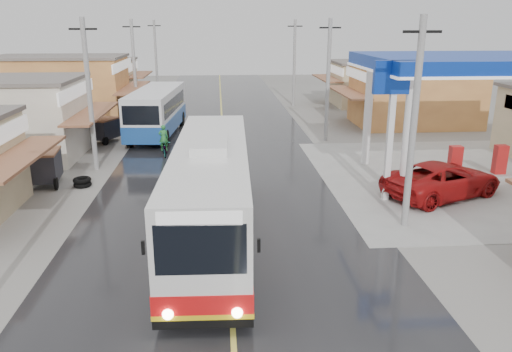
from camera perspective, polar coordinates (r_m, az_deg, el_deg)
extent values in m
plane|color=slate|center=(19.42, -3.26, -6.27)|extent=(120.00, 120.00, 0.00)
cube|color=black|center=(33.72, -3.79, 3.89)|extent=(12.00, 90.00, 0.02)
cube|color=#D8CC4C|center=(33.72, -3.79, 3.91)|extent=(0.15, 90.00, 0.01)
cube|color=gray|center=(28.33, 23.77, -0.12)|extent=(16.00, 16.00, 0.03)
cube|color=#0B309C|center=(27.33, 25.25, 11.65)|extent=(12.00, 8.00, 0.70)
cube|color=white|center=(27.35, 25.17, 11.02)|extent=(12.10, 8.10, 0.12)
cylinder|color=white|center=(28.50, 12.66, 6.69)|extent=(0.44, 0.44, 5.50)
cylinder|color=white|center=(22.94, 16.90, 3.91)|extent=(0.44, 0.44, 5.50)
cube|color=gray|center=(28.30, 23.79, 0.04)|extent=(4.00, 1.20, 0.20)
cube|color=#B21919|center=(27.54, 21.79, 1.68)|extent=(0.60, 0.45, 1.50)
cube|color=#B21919|center=(28.67, 26.11, 1.72)|extent=(0.60, 0.45, 1.50)
cube|color=white|center=(22.61, 15.06, 4.52)|extent=(0.25, 0.25, 6.00)
cube|color=#0B309C|center=(22.23, 15.56, 10.82)|extent=(1.80, 0.30, 1.40)
cube|color=silver|center=(17.92, -5.13, -1.28)|extent=(2.90, 12.21, 2.99)
cube|color=black|center=(18.48, -5.00, -5.97)|extent=(2.92, 12.23, 0.30)
cube|color=red|center=(18.29, -5.04, -4.51)|extent=(2.94, 12.26, 0.56)
cube|color=yellow|center=(18.41, -5.01, -5.48)|extent=(2.95, 12.27, 0.14)
cube|color=black|center=(18.30, -5.09, 0.20)|extent=(2.86, 9.69, 1.01)
cube|color=black|center=(12.17, -6.36, -8.30)|extent=(2.23, 0.19, 1.32)
cube|color=black|center=(23.61, -4.56, 4.33)|extent=(2.23, 0.19, 1.11)
cube|color=white|center=(11.84, -6.48, -4.76)|extent=(2.03, 0.18, 0.35)
cube|color=silver|center=(17.47, -5.27, 3.85)|extent=(1.31, 3.07, 0.30)
cylinder|color=black|center=(14.73, -10.10, -12.11)|extent=(0.39, 1.12, 1.11)
cylinder|color=black|center=(14.60, -1.20, -12.10)|extent=(0.39, 1.12, 1.11)
cylinder|color=black|center=(22.11, -7.51, -1.84)|extent=(0.39, 1.12, 1.11)
cylinder|color=black|center=(22.02, -1.72, -1.77)|extent=(0.39, 1.12, 1.11)
sphere|color=#FFF2CC|center=(13.02, -10.04, -15.29)|extent=(0.29, 0.29, 0.28)
sphere|color=#FFF2CC|center=(12.91, -2.17, -15.32)|extent=(0.29, 0.29, 0.28)
cube|color=black|center=(12.59, -12.78, -7.99)|extent=(0.08, 0.08, 0.35)
cube|color=black|center=(12.40, 0.32, -7.94)|extent=(0.08, 0.08, 0.35)
cube|color=silver|center=(36.18, -11.27, 7.57)|extent=(3.39, 9.88, 2.69)
cube|color=#1D4EA0|center=(36.34, -11.19, 6.14)|extent=(3.43, 9.92, 1.08)
cube|color=black|center=(36.12, -11.31, 8.16)|extent=(3.29, 8.27, 0.97)
cube|color=black|center=(31.50, -13.03, 6.77)|extent=(2.29, 0.31, 1.19)
cylinder|color=black|center=(33.40, -14.27, 4.23)|extent=(0.41, 1.10, 1.08)
cylinder|color=black|center=(32.89, -10.31, 4.29)|extent=(0.41, 1.10, 1.08)
cylinder|color=black|center=(39.97, -11.85, 6.46)|extent=(0.41, 1.10, 1.08)
cylinder|color=black|center=(39.54, -8.50, 6.52)|extent=(0.41, 1.10, 1.08)
imported|color=#9C0F10|center=(24.48, 20.54, -0.36)|extent=(6.41, 4.83, 1.62)
imported|color=black|center=(30.62, -10.42, 3.17)|extent=(0.94, 1.87, 0.94)
imported|color=#297B37|center=(30.27, -10.53, 4.32)|extent=(0.63, 0.47, 1.57)
cube|color=#26262D|center=(26.62, -23.01, 1.07)|extent=(1.57, 2.18, 1.32)
cube|color=brown|center=(26.45, -23.18, 2.55)|extent=(1.62, 2.24, 0.10)
cylinder|color=black|center=(26.29, -24.64, -0.83)|extent=(0.26, 0.63, 0.61)
cylinder|color=black|center=(27.62, -24.02, 0.06)|extent=(0.26, 0.63, 0.61)
cylinder|color=black|center=(25.82, -21.89, -0.81)|extent=(0.20, 0.62, 0.61)
cube|color=#26262D|center=(35.05, -16.85, 5.17)|extent=(1.87, 2.20, 1.22)
cube|color=brown|center=(34.93, -16.94, 6.22)|extent=(1.94, 2.27, 0.09)
cylinder|color=black|center=(35.06, -18.25, 4.02)|extent=(0.38, 0.58, 0.56)
cylinder|color=black|center=(36.07, -16.99, 4.49)|extent=(0.38, 0.58, 0.56)
cylinder|color=black|center=(34.19, -16.83, 3.84)|extent=(0.33, 0.56, 0.56)
torus|color=black|center=(25.92, -19.21, -0.90)|extent=(0.88, 0.88, 0.22)
torus|color=black|center=(25.85, -19.26, -0.42)|extent=(0.88, 0.88, 0.22)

